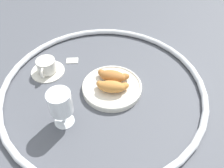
# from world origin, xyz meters

# --- Properties ---
(ground_plane) EXTENTS (2.20, 2.20, 0.00)m
(ground_plane) POSITION_xyz_m (0.00, 0.00, 0.00)
(ground_plane) COLOR #4C4F56
(table_chrome_rim) EXTENTS (0.78, 0.78, 0.02)m
(table_chrome_rim) POSITION_xyz_m (0.00, 0.00, 0.01)
(table_chrome_rim) COLOR silver
(table_chrome_rim) RESTS_ON ground_plane
(pastry_plate) EXTENTS (0.23, 0.23, 0.02)m
(pastry_plate) POSITION_xyz_m (0.03, 0.02, 0.01)
(pastry_plate) COLOR silver
(pastry_plate) RESTS_ON ground_plane
(croissant_large) EXTENTS (0.13, 0.10, 0.04)m
(croissant_large) POSITION_xyz_m (0.04, -0.00, 0.04)
(croissant_large) COLOR #BC7A38
(croissant_large) RESTS_ON pastry_plate
(croissant_small) EXTENTS (0.13, 0.09, 0.04)m
(croissant_small) POSITION_xyz_m (0.02, 0.05, 0.04)
(croissant_small) COLOR #AD6B33
(croissant_small) RESTS_ON pastry_plate
(coffee_cup_near) EXTENTS (0.14, 0.14, 0.06)m
(coffee_cup_near) POSITION_xyz_m (-0.25, -0.03, 0.03)
(coffee_cup_near) COLOR silver
(coffee_cup_near) RESTS_ON ground_plane
(juice_glass_left) EXTENTS (0.08, 0.08, 0.14)m
(juice_glass_left) POSITION_xyz_m (-0.04, -0.19, 0.09)
(juice_glass_left) COLOR white
(juice_glass_left) RESTS_ON ground_plane
(sugar_packet) EXTENTS (0.06, 0.06, 0.01)m
(sugar_packet) POSITION_xyz_m (-0.20, 0.08, 0.00)
(sugar_packet) COLOR white
(sugar_packet) RESTS_ON ground_plane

